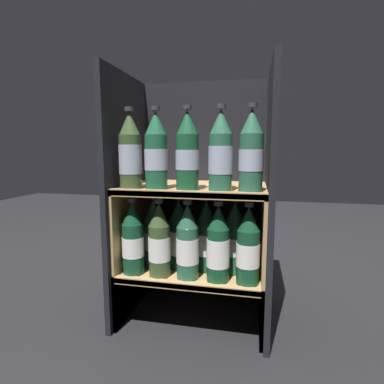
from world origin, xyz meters
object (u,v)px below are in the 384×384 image
bottle_lower_front_2 (187,244)px  bottle_lower_back_3 (235,239)px  bottle_upper_front_4 (251,153)px  bottle_lower_front_0 (133,240)px  bottle_lower_front_3 (218,246)px  bottle_lower_back_2 (206,238)px  bottle_upper_front_1 (156,153)px  bottle_upper_front_3 (221,153)px  bottle_lower_front_4 (248,248)px  bottle_lower_back_1 (179,236)px  bottle_lower_back_0 (154,234)px  bottle_upper_front_0 (130,153)px  bottle_lower_front_1 (159,242)px  bottle_upper_front_2 (187,153)px

bottle_lower_front_2 → bottle_lower_back_3: (0.16, 0.09, 0.00)m
bottle_upper_front_4 → bottle_lower_front_0: 0.51m
bottle_lower_front_3 → bottle_lower_back_2: bearing=122.4°
bottle_upper_front_1 → bottle_lower_front_0: bearing=-180.0°
bottle_upper_front_3 → bottle_lower_front_2: size_ratio=1.00×
bottle_upper_front_3 → bottle_lower_front_0: bearing=-180.0°
bottle_upper_front_4 → bottle_lower_back_3: size_ratio=1.00×
bottle_upper_front_3 → bottle_lower_front_4: size_ratio=1.00×
bottle_lower_front_2 → bottle_lower_back_1: size_ratio=1.00×
bottle_lower_front_0 → bottle_lower_front_2: size_ratio=1.00×
bottle_lower_back_0 → bottle_lower_back_2: same height
bottle_upper_front_0 → bottle_lower_front_4: bottle_upper_front_0 is taller
bottle_lower_back_0 → bottle_lower_back_3: 0.31m
bottle_lower_front_1 → bottle_lower_back_1: 0.10m
bottle_lower_front_0 → bottle_lower_front_1: size_ratio=1.00×
bottle_upper_front_3 → bottle_lower_back_2: (-0.06, 0.09, -0.31)m
bottle_upper_front_4 → bottle_lower_front_1: bearing=180.0°
bottle_lower_back_1 → bottle_upper_front_4: bearing=-18.3°
bottle_lower_front_4 → bottle_lower_front_3: bearing=-180.0°
bottle_lower_front_2 → bottle_lower_front_3: size_ratio=1.00×
bottle_lower_front_0 → bottle_lower_back_1: size_ratio=1.00×
bottle_upper_front_0 → bottle_lower_front_3: 0.44m
bottle_upper_front_4 → bottle_lower_front_2: (-0.21, 0.00, -0.31)m
bottle_upper_front_4 → bottle_lower_front_3: bearing=180.0°
bottle_upper_front_1 → bottle_lower_front_4: (0.31, 0.00, -0.31)m
bottle_lower_front_1 → bottle_lower_front_3: (0.21, -0.00, -0.00)m
bottle_upper_front_0 → bottle_upper_front_4: same height
bottle_lower_back_1 → bottle_upper_front_3: bearing=-27.9°
bottle_upper_front_3 → bottle_lower_back_0: (-0.26, 0.09, -0.31)m
bottle_upper_front_0 → bottle_lower_front_4: 0.51m
bottle_upper_front_1 → bottle_lower_front_1: (0.01, 0.00, -0.31)m
bottle_lower_front_0 → bottle_lower_front_2: same height
bottle_lower_front_3 → bottle_lower_front_1: bearing=180.0°
bottle_upper_front_2 → bottle_lower_front_2: 0.31m
bottle_lower_front_1 → bottle_lower_front_4: (0.31, 0.00, 0.00)m
bottle_lower_front_3 → bottle_lower_back_2: (-0.05, 0.09, 0.00)m
bottle_upper_front_2 → bottle_upper_front_4: same height
bottle_lower_front_4 → bottle_lower_back_3: (-0.05, 0.09, 0.00)m
bottle_upper_front_0 → bottle_lower_front_1: bearing=0.0°
bottle_lower_front_2 → bottle_lower_back_2: bearing=57.6°
bottle_lower_front_0 → bottle_lower_front_3: bearing=0.0°
bottle_lower_front_4 → bottle_lower_back_0: 0.37m
bottle_lower_front_1 → bottle_upper_front_0: bearing=-180.0°
bottle_upper_front_1 → bottle_upper_front_3: 0.22m
bottle_lower_front_2 → bottle_lower_front_3: (0.11, 0.00, -0.00)m
bottle_lower_back_1 → bottle_lower_back_3: 0.21m
bottle_upper_front_3 → bottle_lower_back_2: bearing=124.4°
bottle_upper_front_3 → bottle_lower_front_0: 0.44m
bottle_upper_front_3 → bottle_lower_front_4: bottle_upper_front_3 is taller
bottle_lower_front_2 → bottle_lower_back_2: same height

